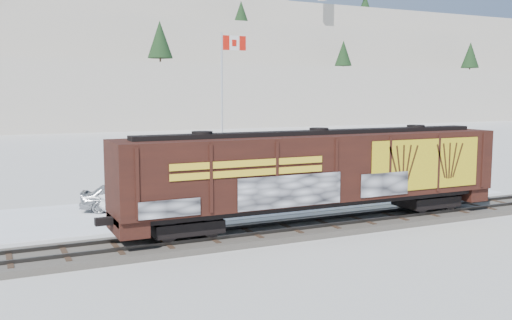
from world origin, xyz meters
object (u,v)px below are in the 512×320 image
car_dark (269,191)px  car_silver (123,196)px  car_white (137,197)px  flagpole (224,131)px  hopper_railcar (319,170)px

car_dark → car_silver: bearing=68.4°
car_silver → car_white: size_ratio=1.06×
car_silver → car_dark: size_ratio=1.01×
flagpole → car_white: size_ratio=2.47×
hopper_railcar → car_white: 10.85m
car_silver → flagpole: bearing=-37.2°
car_silver → car_dark: (8.36, -1.39, -0.12)m
flagpole → car_silver: flagpole is taller
car_white → car_dark: 7.71m
car_silver → car_white: car_silver is taller
flagpole → car_dark: 7.81m
car_dark → car_white: bearing=68.5°
hopper_railcar → car_dark: bearing=82.5°
hopper_railcar → car_silver: bearing=131.4°
car_white → hopper_railcar: bearing=-150.4°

